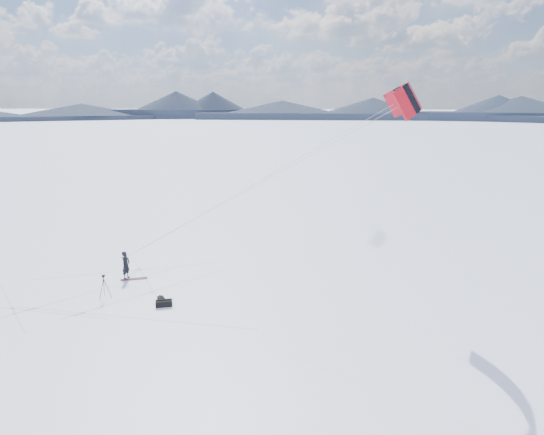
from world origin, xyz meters
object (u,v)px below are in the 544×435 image
at_px(snowkiter, 127,278).
at_px(gear_bag_b, 161,299).
at_px(snowboard, 134,279).
at_px(gear_bag_a, 164,303).
at_px(tripod, 104,283).

relative_size(snowkiter, gear_bag_b, 2.66).
distance_m(snowboard, gear_bag_a, 4.71).
bearing_deg(snowboard, gear_bag_a, -67.38).
distance_m(snowkiter, tripod, 3.07).
bearing_deg(tripod, snowkiter, 86.87).
height_order(snowboard, gear_bag_b, gear_bag_b).
bearing_deg(snowkiter, tripod, -169.66).
bearing_deg(tripod, gear_bag_a, -13.94).
height_order(gear_bag_a, gear_bag_b, gear_bag_a).
distance_m(tripod, gear_bag_b, 3.37).
relative_size(snowboard, gear_bag_b, 2.43).
height_order(snowkiter, tripod, tripod).
distance_m(snowboard, tripod, 3.01).
xyz_separation_m(gear_bag_a, gear_bag_b, (-0.46, 0.47, -0.05)).
bearing_deg(tripod, gear_bag_b, -5.33).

